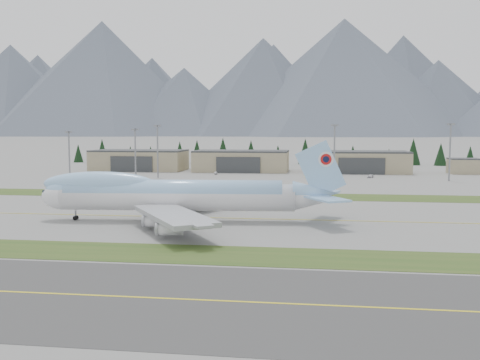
# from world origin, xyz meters

# --- Properties ---
(ground) EXTENTS (7000.00, 7000.00, 0.00)m
(ground) POSITION_xyz_m (0.00, 0.00, 0.00)
(ground) COLOR slate
(ground) RESTS_ON ground
(grass_strip_near) EXTENTS (400.00, 14.00, 0.08)m
(grass_strip_near) POSITION_xyz_m (0.00, -38.00, 0.00)
(grass_strip_near) COLOR #2F4E1B
(grass_strip_near) RESTS_ON ground
(grass_strip_far) EXTENTS (400.00, 18.00, 0.08)m
(grass_strip_far) POSITION_xyz_m (0.00, 45.00, 0.00)
(grass_strip_far) COLOR #2F4E1B
(grass_strip_far) RESTS_ON ground
(asphalt_taxiway) EXTENTS (400.00, 32.00, 0.04)m
(asphalt_taxiway) POSITION_xyz_m (0.00, -62.00, 0.00)
(asphalt_taxiway) COLOR #3E3E3E
(asphalt_taxiway) RESTS_ON ground
(taxiway_line_main) EXTENTS (400.00, 0.40, 0.02)m
(taxiway_line_main) POSITION_xyz_m (0.00, 0.00, 0.00)
(taxiway_line_main) COLOR yellow
(taxiway_line_main) RESTS_ON ground
(taxiway_line_near) EXTENTS (400.00, 0.40, 0.02)m
(taxiway_line_near) POSITION_xyz_m (0.00, -62.00, 0.00)
(taxiway_line_near) COLOR yellow
(taxiway_line_near) RESTS_ON ground
(boeing_747_freighter) EXTENTS (71.40, 61.49, 18.81)m
(boeing_747_freighter) POSITION_xyz_m (-10.08, -5.64, 6.20)
(boeing_747_freighter) COLOR white
(boeing_747_freighter) RESTS_ON ground
(hangar_left) EXTENTS (48.00, 26.60, 10.80)m
(hangar_left) POSITION_xyz_m (-70.00, 149.90, 5.39)
(hangar_left) COLOR tan
(hangar_left) RESTS_ON ground
(hangar_center) EXTENTS (48.00, 26.60, 10.80)m
(hangar_center) POSITION_xyz_m (-15.00, 149.90, 5.39)
(hangar_center) COLOR tan
(hangar_center) RESTS_ON ground
(hangar_right) EXTENTS (48.00, 26.60, 10.80)m
(hangar_right) POSITION_xyz_m (45.00, 149.90, 5.39)
(hangar_right) COLOR tan
(hangar_right) RESTS_ON ground
(control_shed) EXTENTS (14.00, 12.00, 7.60)m
(control_shed) POSITION_xyz_m (95.00, 148.00, 3.80)
(control_shed) COLOR tan
(control_shed) RESTS_ON ground
(floodlight_masts) EXTENTS (170.60, 6.50, 24.04)m
(floodlight_masts) POSITION_xyz_m (-15.53, 107.26, 15.94)
(floodlight_masts) COLOR gray
(floodlight_masts) RESTS_ON ground
(service_vehicle_a) EXTENTS (2.57, 4.29, 1.37)m
(service_vehicle_a) POSITION_xyz_m (-24.66, 127.77, 0.00)
(service_vehicle_a) COLOR silver
(service_vehicle_a) RESTS_ON ground
(service_vehicle_b) EXTENTS (3.56, 1.71, 1.13)m
(service_vehicle_b) POSITION_xyz_m (19.80, 115.24, 0.00)
(service_vehicle_b) COLOR #CDD435
(service_vehicle_b) RESTS_ON ground
(service_vehicle_c) EXTENTS (3.49, 5.13, 1.38)m
(service_vehicle_c) POSITION_xyz_m (47.31, 118.47, 0.00)
(service_vehicle_c) COLOR silver
(service_vehicle_c) RESTS_ON ground
(conifer_belt) EXTENTS (276.19, 16.07, 16.67)m
(conifer_belt) POSITION_xyz_m (-2.61, 212.05, 7.20)
(conifer_belt) COLOR black
(conifer_belt) RESTS_ON ground
(mountain_ridge_front) EXTENTS (4277.88, 1250.20, 527.59)m
(mountain_ridge_front) POSITION_xyz_m (-51.85, 2231.43, 234.46)
(mountain_ridge_front) COLOR #434D59
(mountain_ridge_front) RESTS_ON ground
(mountain_ridge_rear) EXTENTS (4435.73, 1069.79, 534.89)m
(mountain_ridge_rear) POSITION_xyz_m (251.04, 2900.00, 258.72)
(mountain_ridge_rear) COLOR #434D59
(mountain_ridge_rear) RESTS_ON ground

